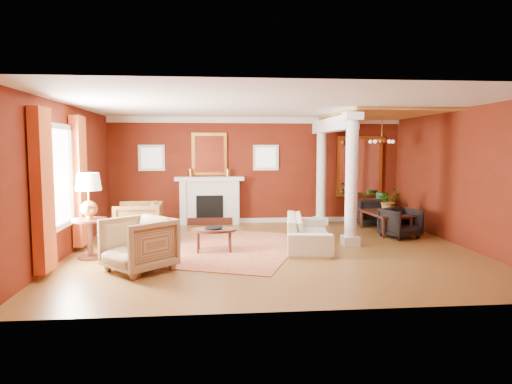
{
  "coord_description": "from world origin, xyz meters",
  "views": [
    {
      "loc": [
        -1.19,
        -9.03,
        2.06
      ],
      "look_at": [
        -0.31,
        0.38,
        1.15
      ],
      "focal_mm": 32.0,
      "sensor_mm": 36.0,
      "label": 1
    }
  ],
  "objects": [
    {
      "name": "armchair_stripe",
      "position": [
        -2.45,
        -1.37,
        0.5
      ],
      "size": [
        1.33,
        1.33,
        1.0
      ],
      "primitive_type": "imported",
      "rotation": [
        0.0,
        0.0,
        -0.83
      ],
      "color": "tan",
      "rests_on": "ground"
    },
    {
      "name": "ground",
      "position": [
        0.0,
        0.0,
        0.0
      ],
      "size": [
        8.0,
        8.0,
        0.0
      ],
      "primitive_type": "plane",
      "color": "brown",
      "rests_on": "ground"
    },
    {
      "name": "armchair_leopard",
      "position": [
        -2.83,
        0.99,
        0.49
      ],
      "size": [
        0.92,
        0.98,
        0.98
      ],
      "primitive_type": "imported",
      "rotation": [
        0.0,
        0.0,
        -1.55
      ],
      "color": "black",
      "rests_on": "ground"
    },
    {
      "name": "flank_window_left",
      "position": [
        -2.85,
        3.46,
        1.8
      ],
      "size": [
        0.7,
        0.07,
        0.7
      ],
      "color": "silver",
      "rests_on": "room_shell"
    },
    {
      "name": "crown_trim",
      "position": [
        0.0,
        3.46,
        2.82
      ],
      "size": [
        8.0,
        0.08,
        0.16
      ],
      "primitive_type": "cube",
      "color": "silver",
      "rests_on": "room_shell"
    },
    {
      "name": "dining_chair_far",
      "position": [
        2.94,
        2.77,
        0.4
      ],
      "size": [
        0.83,
        0.78,
        0.81
      ],
      "primitive_type": "imported",
      "rotation": [
        0.0,
        0.0,
        3.21
      ],
      "color": "black",
      "rests_on": "ground"
    },
    {
      "name": "rug",
      "position": [
        -0.94,
        0.27,
        0.01
      ],
      "size": [
        3.92,
        4.46,
        0.01
      ],
      "primitive_type": "cube",
      "rotation": [
        0.0,
        0.0,
        -0.36
      ],
      "color": "maroon",
      "rests_on": "ground"
    },
    {
      "name": "dining_chair_near",
      "position": [
        3.09,
        0.99,
        0.38
      ],
      "size": [
        0.93,
        0.9,
        0.75
      ],
      "primitive_type": "imported",
      "rotation": [
        0.0,
        0.0,
        0.36
      ],
      "color": "black",
      "rests_on": "ground"
    },
    {
      "name": "column_front",
      "position": [
        1.7,
        0.3,
        1.43
      ],
      "size": [
        0.36,
        0.36,
        2.8
      ],
      "color": "silver",
      "rests_on": "ground"
    },
    {
      "name": "base_trim",
      "position": [
        0.0,
        3.46,
        0.06
      ],
      "size": [
        8.0,
        0.08,
        0.12
      ],
      "primitive_type": "cube",
      "color": "silver",
      "rests_on": "ground"
    },
    {
      "name": "chandelier",
      "position": [
        2.9,
        1.8,
        2.25
      ],
      "size": [
        0.6,
        0.62,
        0.75
      ],
      "color": "#BD7E3B",
      "rests_on": "room_shell"
    },
    {
      "name": "green_urn",
      "position": [
        3.41,
        3.0,
        0.34
      ],
      "size": [
        0.36,
        0.36,
        0.85
      ],
      "color": "#154221",
      "rests_on": "ground"
    },
    {
      "name": "potted_plant",
      "position": [
        3.02,
        1.55,
        1.04
      ],
      "size": [
        0.72,
        0.75,
        0.46
      ],
      "primitive_type": "imported",
      "rotation": [
        0.0,
        0.0,
        0.37
      ],
      "color": "#26591E",
      "rests_on": "dining_table"
    },
    {
      "name": "amber_ceiling",
      "position": [
        2.85,
        1.75,
        2.87
      ],
      "size": [
        2.3,
        3.4,
        0.04
      ],
      "primitive_type": "cube",
      "color": "gold",
      "rests_on": "room_shell"
    },
    {
      "name": "coffee_table",
      "position": [
        -1.19,
        -0.01,
        0.41
      ],
      "size": [
        0.9,
        0.9,
        0.46
      ],
      "rotation": [
        0.0,
        0.0,
        -0.38
      ],
      "color": "black",
      "rests_on": "ground"
    },
    {
      "name": "sofa",
      "position": [
        0.78,
        0.25,
        0.44
      ],
      "size": [
        0.99,
        2.3,
        0.87
      ],
      "primitive_type": "imported",
      "rotation": [
        0.0,
        0.0,
        1.41
      ],
      "color": "beige",
      "rests_on": "ground"
    },
    {
      "name": "side_table",
      "position": [
        -3.5,
        -0.38,
        1.09
      ],
      "size": [
        0.64,
        0.64,
        1.61
      ],
      "rotation": [
        0.0,
        0.0,
        0.31
      ],
      "color": "black",
      "rests_on": "ground"
    },
    {
      "name": "dining_mirror",
      "position": [
        2.9,
        3.45,
        1.55
      ],
      "size": [
        1.3,
        0.07,
        1.7
      ],
      "color": "gold",
      "rests_on": "room_shell"
    },
    {
      "name": "dining_table",
      "position": [
        2.98,
        1.6,
        0.4
      ],
      "size": [
        0.6,
        1.47,
        0.8
      ],
      "primitive_type": "imported",
      "rotation": [
        0.0,
        0.0,
        1.64
      ],
      "color": "black",
      "rests_on": "ground"
    },
    {
      "name": "room_shell",
      "position": [
        0.0,
        0.0,
        2.02
      ],
      "size": [
        8.04,
        7.04,
        2.92
      ],
      "color": "#5E180D",
      "rests_on": "ground"
    },
    {
      "name": "left_window",
      "position": [
        -3.89,
        -0.6,
        1.42
      ],
      "size": [
        0.21,
        2.55,
        2.6
      ],
      "color": "white",
      "rests_on": "room_shell"
    },
    {
      "name": "header_beam",
      "position": [
        1.7,
        1.9,
        2.62
      ],
      "size": [
        0.3,
        3.2,
        0.32
      ],
      "primitive_type": "cube",
      "color": "silver",
      "rests_on": "column_front"
    },
    {
      "name": "coffee_book",
      "position": [
        -1.17,
        -0.04,
        0.57
      ],
      "size": [
        0.16,
        0.08,
        0.23
      ],
      "primitive_type": "imported",
      "rotation": [
        0.0,
        0.0,
        0.41
      ],
      "color": "black",
      "rests_on": "coffee_table"
    },
    {
      "name": "fireplace",
      "position": [
        -1.3,
        3.32,
        0.65
      ],
      "size": [
        1.85,
        0.42,
        1.29
      ],
      "color": "silver",
      "rests_on": "ground"
    },
    {
      "name": "column_back",
      "position": [
        1.7,
        3.0,
        1.43
      ],
      "size": [
        0.36,
        0.36,
        2.8
      ],
      "color": "silver",
      "rests_on": "ground"
    },
    {
      "name": "overmantel_mirror",
      "position": [
        -1.3,
        3.45,
        1.9
      ],
      "size": [
        0.95,
        0.07,
        1.15
      ],
      "color": "gold",
      "rests_on": "fireplace"
    },
    {
      "name": "flank_window_right",
      "position": [
        0.25,
        3.46,
        1.8
      ],
      "size": [
        0.7,
        0.07,
        0.7
      ],
      "color": "silver",
      "rests_on": "room_shell"
    }
  ]
}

